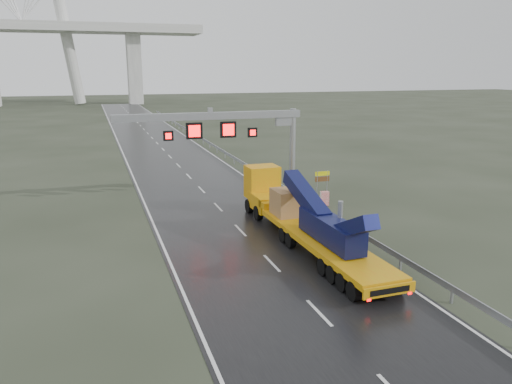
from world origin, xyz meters
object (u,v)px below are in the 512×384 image
object	(u,v)px
heavy_haul_truck	(296,212)
exit_sign_pair	(322,179)
striped_barrier	(324,198)
sign_gantry	(237,130)

from	to	relation	value
heavy_haul_truck	exit_sign_pair	size ratio (longest dim) A/B	8.07
striped_barrier	heavy_haul_truck	bearing A→B (deg)	-121.49
sign_gantry	heavy_haul_truck	world-z (taller)	sign_gantry
sign_gantry	heavy_haul_truck	xyz separation A→B (m)	(0.92, -10.15, -4.02)
heavy_haul_truck	exit_sign_pair	bearing A→B (deg)	54.58
sign_gantry	striped_barrier	distance (m)	8.74
exit_sign_pair	striped_barrier	size ratio (longest dim) A/B	1.98
sign_gantry	exit_sign_pair	xyz separation A→B (m)	(6.90, -1.43, -4.09)
heavy_haul_truck	striped_barrier	distance (m)	7.99
heavy_haul_truck	sign_gantry	bearing A→B (deg)	94.17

